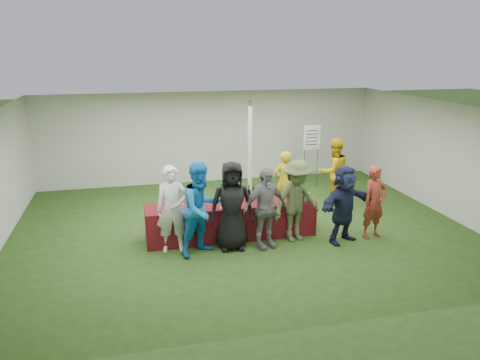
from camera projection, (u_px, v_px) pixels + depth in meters
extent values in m
plane|color=#284719|center=(241.00, 228.00, 10.54)|extent=(60.00, 60.00, 0.00)
plane|color=white|center=(210.00, 137.00, 13.91)|extent=(10.00, 0.00, 10.00)
plane|color=white|center=(310.00, 243.00, 6.43)|extent=(10.00, 0.00, 10.00)
plane|color=white|center=(442.00, 158.00, 11.29)|extent=(0.00, 8.00, 8.00)
plane|color=white|center=(242.00, 108.00, 9.80)|extent=(10.00, 10.00, 0.00)
cylinder|color=silver|center=(250.00, 157.00, 11.40)|extent=(0.10, 0.10, 2.70)
cube|color=maroon|center=(231.00, 220.00, 10.00)|extent=(3.60, 0.80, 0.75)
cylinder|color=black|center=(242.00, 196.00, 10.03)|extent=(0.07, 0.07, 0.22)
cylinder|color=black|center=(242.00, 189.00, 9.99)|extent=(0.03, 0.03, 0.08)
cylinder|color=maroon|center=(242.00, 187.00, 9.97)|extent=(0.03, 0.03, 0.02)
cylinder|color=black|center=(249.00, 194.00, 10.13)|extent=(0.07, 0.07, 0.22)
cylinder|color=black|center=(249.00, 188.00, 10.09)|extent=(0.03, 0.03, 0.08)
cylinder|color=maroon|center=(249.00, 186.00, 10.07)|extent=(0.03, 0.03, 0.02)
cylinder|color=black|center=(253.00, 195.00, 10.07)|extent=(0.07, 0.07, 0.22)
cylinder|color=black|center=(253.00, 189.00, 10.03)|extent=(0.03, 0.03, 0.08)
cylinder|color=maroon|center=(253.00, 186.00, 10.02)|extent=(0.03, 0.03, 0.02)
cylinder|color=black|center=(262.00, 194.00, 10.17)|extent=(0.07, 0.07, 0.22)
cylinder|color=black|center=(262.00, 187.00, 10.13)|extent=(0.03, 0.03, 0.08)
cylinder|color=maroon|center=(262.00, 185.00, 10.12)|extent=(0.03, 0.03, 0.02)
cylinder|color=black|center=(264.00, 194.00, 10.18)|extent=(0.07, 0.07, 0.22)
cylinder|color=black|center=(265.00, 187.00, 10.14)|extent=(0.03, 0.03, 0.08)
cylinder|color=maroon|center=(265.00, 185.00, 10.13)|extent=(0.03, 0.03, 0.02)
cylinder|color=silver|center=(167.00, 212.00, 9.36)|extent=(0.06, 0.06, 0.00)
cylinder|color=silver|center=(167.00, 210.00, 9.35)|extent=(0.01, 0.01, 0.07)
cylinder|color=silver|center=(167.00, 207.00, 9.33)|extent=(0.06, 0.06, 0.08)
cylinder|color=#44070C|center=(167.00, 208.00, 9.34)|extent=(0.05, 0.05, 0.02)
cylinder|color=silver|center=(183.00, 212.00, 9.38)|extent=(0.06, 0.06, 0.00)
cylinder|color=silver|center=(183.00, 210.00, 9.37)|extent=(0.01, 0.01, 0.07)
cylinder|color=silver|center=(183.00, 206.00, 9.35)|extent=(0.06, 0.06, 0.08)
cylinder|color=silver|center=(196.00, 210.00, 9.46)|extent=(0.06, 0.06, 0.00)
cylinder|color=silver|center=(196.00, 209.00, 9.45)|extent=(0.01, 0.01, 0.07)
cylinder|color=silver|center=(196.00, 205.00, 9.43)|extent=(0.06, 0.06, 0.08)
cylinder|color=#44070C|center=(196.00, 206.00, 9.44)|extent=(0.05, 0.05, 0.02)
cylinder|color=silver|center=(221.00, 208.00, 9.60)|extent=(0.06, 0.06, 0.00)
cylinder|color=silver|center=(221.00, 206.00, 9.59)|extent=(0.01, 0.01, 0.07)
cylinder|color=silver|center=(221.00, 203.00, 9.57)|extent=(0.06, 0.06, 0.08)
cylinder|color=#44070C|center=(221.00, 204.00, 9.58)|extent=(0.05, 0.05, 0.02)
cylinder|color=silver|center=(292.00, 202.00, 9.99)|extent=(0.06, 0.06, 0.00)
cylinder|color=silver|center=(292.00, 200.00, 9.97)|extent=(0.01, 0.01, 0.07)
cylinder|color=silver|center=(293.00, 196.00, 9.95)|extent=(0.06, 0.06, 0.08)
cylinder|color=silver|center=(227.00, 208.00, 9.62)|extent=(0.06, 0.06, 0.00)
cylinder|color=silver|center=(227.00, 206.00, 9.61)|extent=(0.01, 0.01, 0.07)
cylinder|color=silver|center=(227.00, 202.00, 9.59)|extent=(0.06, 0.06, 0.08)
cylinder|color=silver|center=(237.00, 197.00, 9.98)|extent=(0.07, 0.07, 0.20)
cylinder|color=silver|center=(237.00, 192.00, 9.95)|extent=(0.03, 0.03, 0.03)
cube|color=white|center=(296.00, 197.00, 10.27)|extent=(0.25, 0.18, 0.03)
cylinder|color=slate|center=(305.00, 197.00, 10.02)|extent=(0.25, 0.25, 0.18)
cylinder|color=slate|center=(304.00, 168.00, 13.51)|extent=(0.02, 0.02, 1.10)
cylinder|color=slate|center=(317.00, 168.00, 13.60)|extent=(0.02, 0.02, 1.10)
cube|color=white|center=(312.00, 137.00, 13.31)|extent=(0.50, 0.02, 0.70)
cube|color=black|center=(312.00, 131.00, 13.24)|extent=(0.36, 0.01, 0.02)
cube|color=black|center=(312.00, 134.00, 13.26)|extent=(0.36, 0.01, 0.02)
cube|color=black|center=(312.00, 138.00, 13.29)|extent=(0.36, 0.01, 0.02)
cube|color=black|center=(312.00, 141.00, 13.32)|extent=(0.36, 0.01, 0.02)
cube|color=black|center=(312.00, 144.00, 13.35)|extent=(0.36, 0.01, 0.02)
imported|color=gold|center=(284.00, 182.00, 11.34)|extent=(0.59, 0.41, 1.55)
imported|color=gold|center=(334.00, 172.00, 11.94)|extent=(0.94, 0.78, 1.73)
imported|color=silver|center=(172.00, 209.00, 9.18)|extent=(0.65, 0.44, 1.75)
imported|color=#1570BE|center=(201.00, 209.00, 9.04)|extent=(1.13, 1.05, 1.86)
imported|color=black|center=(232.00, 206.00, 9.28)|extent=(0.93, 0.65, 1.81)
imported|color=slate|center=(265.00, 208.00, 9.34)|extent=(1.06, 0.67, 1.68)
imported|color=#49542F|center=(296.00, 201.00, 9.68)|extent=(1.26, 0.96, 1.73)
imported|color=#191D3A|center=(344.00, 204.00, 9.61)|extent=(1.60, 1.05, 1.65)
imported|color=maroon|center=(374.00, 202.00, 9.87)|extent=(0.65, 0.51, 1.57)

